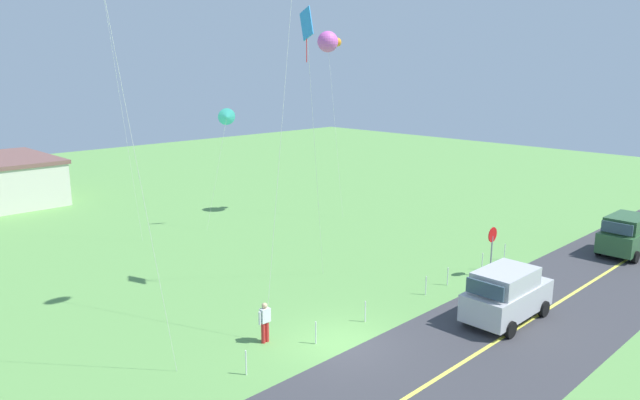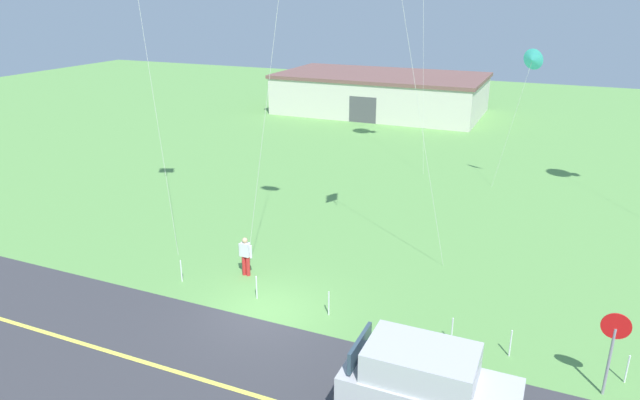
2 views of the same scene
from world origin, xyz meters
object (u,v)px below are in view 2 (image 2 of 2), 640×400
object	(u,v)px
stop_sign	(614,338)
warehouse_distant	(381,93)
kite_orange_near	(532,60)
person_adult_near	(246,255)
car_suv_foreground	(426,387)

from	to	relation	value
stop_sign	warehouse_distant	world-z (taller)	warehouse_distant
kite_orange_near	warehouse_distant	size ratio (longest dim) A/B	0.42
person_adult_near	warehouse_distant	bearing A→B (deg)	132.08
car_suv_foreground	person_adult_near	xyz separation A→B (m)	(-8.41, 5.39, -0.29)
stop_sign	kite_orange_near	xyz separation A→B (m)	(-3.92, 16.69, 5.41)
stop_sign	person_adult_near	world-z (taller)	stop_sign
car_suv_foreground	stop_sign	size ratio (longest dim) A/B	1.72
warehouse_distant	kite_orange_near	bearing A→B (deg)	-53.50
stop_sign	person_adult_near	size ratio (longest dim) A/B	1.60
stop_sign	person_adult_near	xyz separation A→B (m)	(-12.68, 2.25, -0.94)
kite_orange_near	person_adult_near	bearing A→B (deg)	-121.24
stop_sign	person_adult_near	distance (m)	12.92
person_adult_near	kite_orange_near	xyz separation A→B (m)	(8.76, 14.44, 6.35)
kite_orange_near	car_suv_foreground	bearing A→B (deg)	-91.01
kite_orange_near	warehouse_distant	xyz separation A→B (m)	(-13.89, 18.77, -5.46)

